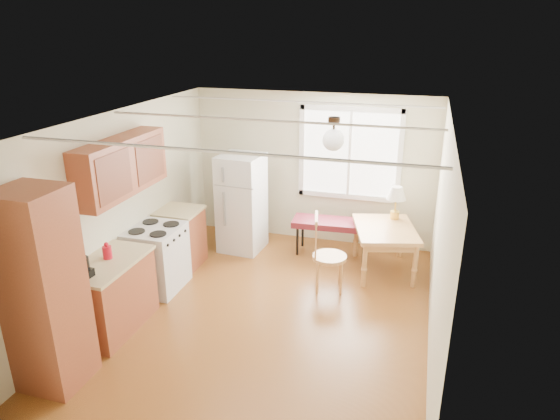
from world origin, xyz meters
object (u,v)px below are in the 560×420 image
at_px(bench, 333,224).
at_px(chair, 322,248).
at_px(dining_table, 385,234).
at_px(refrigerator, 242,203).

height_order(bench, chair, chair).
bearing_deg(dining_table, bench, 142.56).
relative_size(bench, chair, 1.19).
bearing_deg(bench, dining_table, -26.09).
bearing_deg(chair, dining_table, 33.38).
bearing_deg(bench, refrigerator, -176.48).
distance_m(refrigerator, chair, 1.81).
relative_size(dining_table, chair, 1.20).
distance_m(refrigerator, dining_table, 2.32).
relative_size(refrigerator, dining_table, 1.22).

